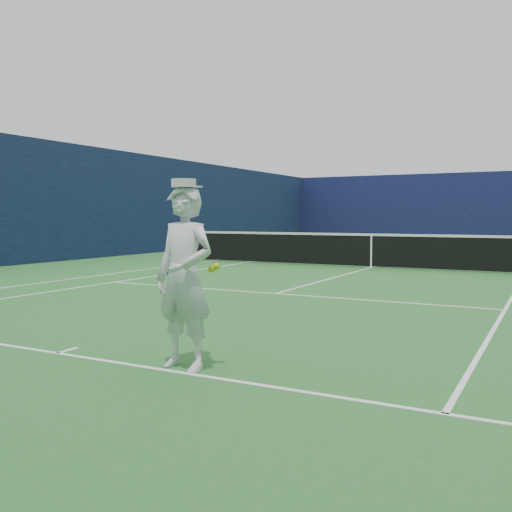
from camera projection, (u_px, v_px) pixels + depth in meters
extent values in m
plane|color=#28692A|center=(371.00, 268.00, 16.74)|extent=(80.00, 80.00, 0.00)
cube|color=white|center=(443.00, 248.00, 27.21)|extent=(11.03, 0.06, 0.01)
cube|color=white|center=(57.00, 353.00, 6.27)|extent=(11.03, 0.06, 0.01)
cube|color=white|center=(213.00, 261.00, 19.31)|extent=(0.06, 23.83, 0.01)
cube|color=white|center=(248.00, 262.00, 18.67)|extent=(0.06, 23.77, 0.01)
cube|color=white|center=(418.00, 255.00, 22.38)|extent=(8.23, 0.06, 0.01)
cube|color=white|center=(276.00, 294.00, 11.10)|extent=(8.23, 0.06, 0.01)
cube|color=white|center=(371.00, 268.00, 16.74)|extent=(0.06, 12.80, 0.01)
cube|color=white|center=(443.00, 248.00, 27.08)|extent=(0.06, 0.30, 0.01)
cube|color=white|center=(68.00, 350.00, 6.40)|extent=(0.06, 0.30, 0.01)
cube|color=#10153D|center=(463.00, 208.00, 32.46)|extent=(20.12, 0.12, 4.00)
cube|color=#101C3C|center=(110.00, 203.00, 21.28)|extent=(0.12, 36.12, 4.00)
cylinder|color=#141E4C|center=(191.00, 244.00, 19.70)|extent=(0.09, 0.09, 1.07)
cube|color=black|center=(371.00, 251.00, 16.70)|extent=(12.79, 0.02, 0.92)
cube|color=white|center=(372.00, 235.00, 16.67)|extent=(12.79, 0.04, 0.07)
cube|color=white|center=(371.00, 252.00, 16.71)|extent=(0.05, 0.03, 0.94)
imported|color=white|center=(184.00, 278.00, 5.60)|extent=(0.70, 0.49, 1.81)
cylinder|color=white|center=(184.00, 183.00, 5.53)|extent=(0.24, 0.24, 0.08)
cube|color=white|center=(192.00, 187.00, 5.64)|extent=(0.19, 0.12, 0.02)
cylinder|color=navy|center=(168.00, 273.00, 5.81)|extent=(0.04, 0.09, 0.22)
cube|color=#1C329A|center=(172.00, 289.00, 5.88)|extent=(0.02, 0.02, 0.14)
torus|color=#1C329A|center=(177.00, 308.00, 5.94)|extent=(0.30, 0.12, 0.29)
cube|color=beige|center=(177.00, 308.00, 5.94)|extent=(0.22, 0.02, 0.30)
sphere|color=#BED818|center=(212.00, 269.00, 5.53)|extent=(0.07, 0.07, 0.07)
sphere|color=#BED818|center=(217.00, 266.00, 5.52)|extent=(0.07, 0.07, 0.07)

